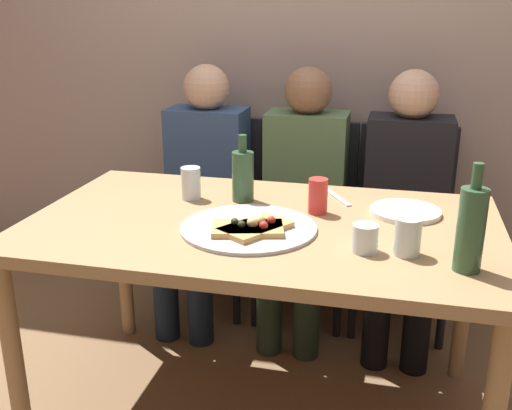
% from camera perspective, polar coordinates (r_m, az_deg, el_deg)
% --- Properties ---
extents(ground_plane, '(8.00, 8.00, 0.00)m').
position_cam_1_polar(ground_plane, '(2.34, 0.49, -18.88)').
color(ground_plane, brown).
extents(back_wall, '(6.00, 0.10, 2.60)m').
position_cam_1_polar(back_wall, '(2.93, 5.63, 16.11)').
color(back_wall, gray).
rests_on(back_wall, ground_plane).
extents(dining_table, '(1.55, 0.92, 0.75)m').
position_cam_1_polar(dining_table, '(2.01, 0.55, -3.59)').
color(dining_table, '#99754C').
rests_on(dining_table, ground_plane).
extents(pizza_tray, '(0.44, 0.44, 0.01)m').
position_cam_1_polar(pizza_tray, '(1.90, -0.71, -2.20)').
color(pizza_tray, '#ADADB2').
rests_on(pizza_tray, dining_table).
extents(pizza_slice_last, '(0.23, 0.26, 0.05)m').
position_cam_1_polar(pizza_slice_last, '(1.86, -0.01, -2.09)').
color(pizza_slice_last, tan).
rests_on(pizza_slice_last, pizza_tray).
extents(pizza_slice_extra, '(0.25, 0.18, 0.05)m').
position_cam_1_polar(pizza_slice_extra, '(1.85, -0.75, -2.19)').
color(pizza_slice_extra, tan).
rests_on(pizza_slice_extra, pizza_tray).
extents(wine_bottle, '(0.08, 0.08, 0.24)m').
position_cam_1_polar(wine_bottle, '(2.15, -1.26, 2.87)').
color(wine_bottle, '#2D5133').
rests_on(wine_bottle, dining_table).
extents(beer_bottle, '(0.07, 0.07, 0.30)m').
position_cam_1_polar(beer_bottle, '(1.68, 19.79, -2.09)').
color(beer_bottle, '#2D5133').
rests_on(beer_bottle, dining_table).
extents(tumbler_near, '(0.07, 0.07, 0.12)m').
position_cam_1_polar(tumbler_near, '(2.20, -6.22, 2.08)').
color(tumbler_near, silver).
rests_on(tumbler_near, dining_table).
extents(tumbler_far, '(0.08, 0.08, 0.11)m').
position_cam_1_polar(tumbler_far, '(1.75, 14.25, -2.92)').
color(tumbler_far, silver).
rests_on(tumbler_far, dining_table).
extents(wine_glass, '(0.08, 0.08, 0.08)m').
position_cam_1_polar(wine_glass, '(1.76, 10.35, -3.13)').
color(wine_glass, silver).
rests_on(wine_glass, dining_table).
extents(soda_can, '(0.07, 0.07, 0.12)m').
position_cam_1_polar(soda_can, '(2.05, 5.92, 0.85)').
color(soda_can, red).
rests_on(soda_can, dining_table).
extents(plate_stack, '(0.24, 0.24, 0.02)m').
position_cam_1_polar(plate_stack, '(2.10, 14.04, -0.61)').
color(plate_stack, white).
rests_on(plate_stack, dining_table).
extents(table_knife, '(0.13, 0.20, 0.01)m').
position_cam_1_polar(table_knife, '(2.23, 7.69, 0.78)').
color(table_knife, '#B7B7BC').
rests_on(table_knife, dining_table).
extents(chair_left, '(0.44, 0.44, 0.90)m').
position_cam_1_polar(chair_left, '(2.95, -4.11, 0.58)').
color(chair_left, black).
rests_on(chair_left, ground_plane).
extents(chair_middle, '(0.44, 0.44, 0.90)m').
position_cam_1_polar(chair_middle, '(2.85, 4.89, -0.11)').
color(chair_middle, black).
rests_on(chair_middle, ground_plane).
extents(chair_right, '(0.44, 0.44, 0.90)m').
position_cam_1_polar(chair_right, '(2.82, 13.89, -0.80)').
color(chair_right, black).
rests_on(chair_right, ground_plane).
extents(guest_in_sweater, '(0.36, 0.56, 1.17)m').
position_cam_1_polar(guest_in_sweater, '(2.77, -5.12, 2.14)').
color(guest_in_sweater, navy).
rests_on(guest_in_sweater, ground_plane).
extents(guest_in_beanie, '(0.36, 0.56, 1.17)m').
position_cam_1_polar(guest_in_beanie, '(2.67, 4.45, 1.46)').
color(guest_in_beanie, '#4C6B47').
rests_on(guest_in_beanie, ground_plane).
extents(guest_by_wall, '(0.36, 0.56, 1.17)m').
position_cam_1_polar(guest_by_wall, '(2.64, 14.07, 0.74)').
color(guest_by_wall, black).
rests_on(guest_by_wall, ground_plane).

